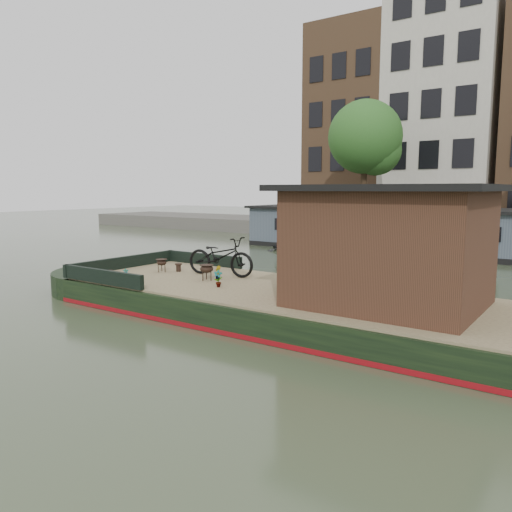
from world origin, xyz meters
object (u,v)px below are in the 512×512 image
Objects in this scene: potted_plant_a at (218,279)px; brazier_rear at (207,272)px; brazier_front at (162,265)px; dinghy at (294,246)px; cabin at (389,245)px; bicycle at (220,256)px.

brazier_rear is at bearing 147.04° from potted_plant_a.
brazier_front reaches higher than dinghy.
cabin is at bearing -117.00° from dinghy.
potted_plant_a is 1.00× the size of brazier_rear.
cabin is 9.74× the size of brazier_rear.
potted_plant_a and brazier_rear have the same top height.
bicycle is (-4.95, 0.67, -0.69)m from cabin.
cabin is 10.83× the size of brazier_front.
cabin is 9.72× the size of potted_plant_a.
potted_plant_a is at bearing -16.27° from brazier_front.
bicycle reaches higher than dinghy.
cabin reaches higher than bicycle.
cabin is 1.44× the size of dinghy.
brazier_rear is (1.92, -0.27, 0.02)m from brazier_front.
potted_plant_a is 0.97m from brazier_rear.
brazier_front is at bearing 163.73° from potted_plant_a.
cabin is 5.04m from bicycle.
brazier_front is at bearing 172.00° from brazier_rear.
brazier_rear is (-4.79, -0.09, -1.02)m from cabin.
cabin reaches higher than dinghy.
bicycle reaches higher than potted_plant_a.
potted_plant_a is (0.97, -1.29, -0.33)m from bicycle.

